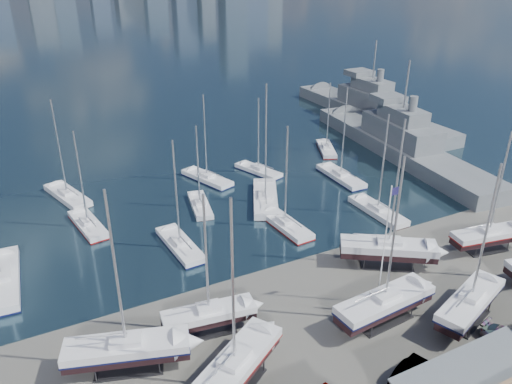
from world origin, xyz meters
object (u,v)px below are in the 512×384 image
naval_ship_west (369,111)px  flagpole (386,238)px  sailboat_cradle_0 (127,349)px  naval_ship_east (399,145)px

naval_ship_west → flagpole: bearing=142.2°
sailboat_cradle_0 → naval_ship_west: size_ratio=0.37×
naval_ship_west → flagpole: naval_ship_west is taller
naval_ship_east → sailboat_cradle_0: bearing=123.9°
sailboat_cradle_0 → flagpole: bearing=11.4°
sailboat_cradle_0 → naval_ship_east: size_ratio=0.36×
sailboat_cradle_0 → flagpole: size_ratio=1.29×
flagpole → sailboat_cradle_0: bearing=174.0°
naval_ship_east → flagpole: 44.95m
sailboat_cradle_0 → naval_ship_east: bearing=45.2°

